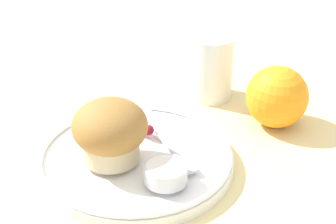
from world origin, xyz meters
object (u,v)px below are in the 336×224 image
at_px(butter_knife, 165,138).
at_px(juice_glass, 211,67).
at_px(muffin, 110,131).
at_px(orange_fruit, 277,97).

distance_m(butter_knife, juice_glass, 0.17).
bearing_deg(muffin, juice_glass, 100.59).
height_order(muffin, butter_knife, muffin).
height_order(butter_knife, orange_fruit, orange_fruit).
xyz_separation_m(muffin, butter_knife, (0.02, 0.07, -0.04)).
relative_size(orange_fruit, juice_glass, 0.88).
distance_m(muffin, orange_fruit, 0.24).
height_order(muffin, orange_fruit, muffin).
distance_m(orange_fruit, juice_glass, 0.12).
height_order(butter_knife, juice_glass, juice_glass).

